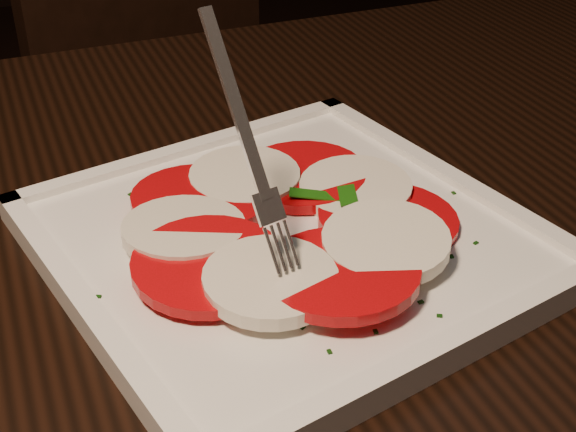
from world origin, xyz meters
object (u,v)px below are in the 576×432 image
(fork, at_px, (237,133))
(plate, at_px, (288,242))
(table, at_px, (259,309))
(chair, at_px, (187,106))

(fork, bearing_deg, plate, 4.12)
(plate, bearing_deg, table, 91.38)
(fork, bearing_deg, chair, 64.79)
(fork, bearing_deg, table, 49.54)
(chair, xyz_separation_m, fork, (-0.16, -0.73, 0.32))
(chair, bearing_deg, table, -116.74)
(plate, bearing_deg, fork, -163.27)
(chair, distance_m, fork, 0.82)
(table, xyz_separation_m, plate, (0.00, -0.06, 0.11))
(chair, bearing_deg, plate, -115.75)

